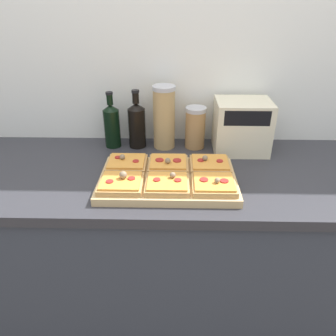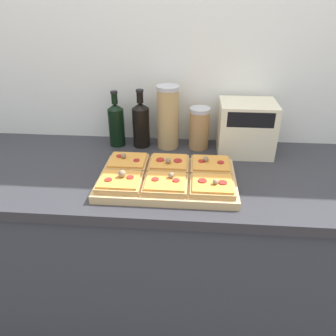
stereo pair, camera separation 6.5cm
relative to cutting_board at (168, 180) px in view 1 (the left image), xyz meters
name	(u,v)px [view 1 (the left image)]	position (x,y,z in m)	size (l,w,h in m)	color
wall_back	(183,74)	(0.06, 0.46, 0.30)	(6.00, 0.06, 2.50)	silver
kitchen_counter	(180,255)	(0.06, 0.11, -0.48)	(2.63, 0.67, 0.94)	#333842
cutting_board	(168,180)	(0.00, 0.00, 0.00)	(0.52, 0.32, 0.03)	tan
pizza_slice_back_left	(127,163)	(-0.17, 0.08, 0.03)	(0.16, 0.14, 0.05)	tan
pizza_slice_back_center	(168,164)	(0.00, 0.08, 0.03)	(0.16, 0.14, 0.05)	tan
pizza_slice_back_right	(210,164)	(0.17, 0.08, 0.03)	(0.16, 0.14, 0.05)	tan
pizza_slice_front_left	(121,183)	(-0.17, -0.08, 0.03)	(0.16, 0.14, 0.06)	tan
pizza_slice_front_center	(167,184)	(0.00, -0.08, 0.03)	(0.16, 0.14, 0.05)	tan
pizza_slice_front_right	(214,184)	(0.17, -0.08, 0.03)	(0.16, 0.14, 0.05)	tan
olive_oil_bottle	(112,125)	(-0.27, 0.34, 0.09)	(0.07, 0.07, 0.26)	black
wine_bottle	(137,124)	(-0.15, 0.34, 0.10)	(0.08, 0.08, 0.27)	black
grain_jar_tall	(164,117)	(-0.03, 0.34, 0.13)	(0.10, 0.10, 0.29)	tan
grain_jar_short	(195,127)	(0.12, 0.34, 0.08)	(0.09, 0.09, 0.19)	#AD7F4C
toaster_oven	(242,126)	(0.32, 0.31, 0.10)	(0.26, 0.20, 0.23)	beige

